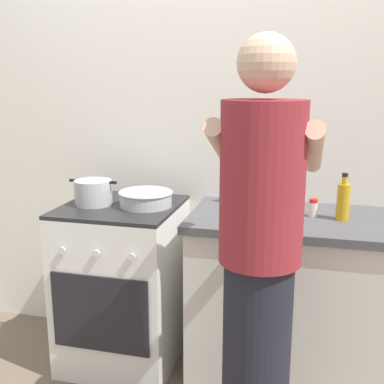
# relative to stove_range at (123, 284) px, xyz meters

# --- Properties ---
(ground) EXTENTS (6.00, 6.00, 0.00)m
(ground) POSITION_rel_stove_range_xyz_m (0.35, -0.15, -0.45)
(ground) COLOR #6B5B4C
(back_wall) EXTENTS (3.20, 0.10, 2.50)m
(back_wall) POSITION_rel_stove_range_xyz_m (0.55, 0.35, 0.80)
(back_wall) COLOR silver
(back_wall) RESTS_ON ground
(countertop) EXTENTS (1.00, 0.60, 0.90)m
(countertop) POSITION_rel_stove_range_xyz_m (0.90, 0.00, 0.00)
(countertop) COLOR silver
(countertop) RESTS_ON ground
(stove_range) EXTENTS (0.60, 0.62, 0.90)m
(stove_range) POSITION_rel_stove_range_xyz_m (0.00, 0.00, 0.00)
(stove_range) COLOR white
(stove_range) RESTS_ON ground
(pot) EXTENTS (0.26, 0.20, 0.13)m
(pot) POSITION_rel_stove_range_xyz_m (-0.14, -0.02, 0.52)
(pot) COLOR #B2B2B7
(pot) RESTS_ON stove_range
(mixing_bowl) EXTENTS (0.29, 0.29, 0.08)m
(mixing_bowl) POSITION_rel_stove_range_xyz_m (0.14, 0.01, 0.49)
(mixing_bowl) COLOR #B7B7BC
(mixing_bowl) RESTS_ON stove_range
(utensil_crock) EXTENTS (0.10, 0.10, 0.33)m
(utensil_crock) POSITION_rel_stove_range_xyz_m (0.68, 0.18, 0.55)
(utensil_crock) COLOR silver
(utensil_crock) RESTS_ON countertop
(spice_bottle) EXTENTS (0.04, 0.04, 0.09)m
(spice_bottle) POSITION_rel_stove_range_xyz_m (0.99, 0.03, 0.49)
(spice_bottle) COLOR silver
(spice_bottle) RESTS_ON countertop
(oil_bottle) EXTENTS (0.06, 0.06, 0.22)m
(oil_bottle) POSITION_rel_stove_range_xyz_m (1.13, 0.00, 0.54)
(oil_bottle) COLOR gold
(oil_bottle) RESTS_ON countertop
(person) EXTENTS (0.41, 0.50, 1.70)m
(person) POSITION_rel_stove_range_xyz_m (0.81, -0.62, 0.41)
(person) COLOR black
(person) RESTS_ON ground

